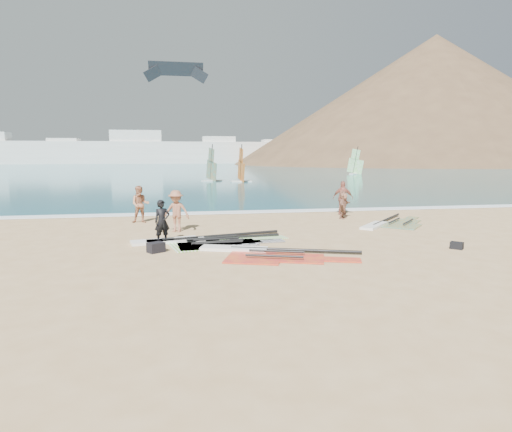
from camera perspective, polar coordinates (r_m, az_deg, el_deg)
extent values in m
plane|color=tan|center=(14.57, 8.58, -5.98)|extent=(300.00, 300.00, 0.00)
cube|color=#0D475B|center=(145.49, -8.28, 6.78)|extent=(300.00, 240.00, 0.06)
cube|color=white|center=(26.32, 0.05, 0.49)|extent=(300.00, 1.20, 0.04)
cube|color=white|center=(164.10, -15.58, 8.14)|extent=(160.00, 8.00, 8.00)
cube|color=white|center=(168.31, -24.16, 7.89)|extent=(10.00, 7.00, 9.00)
cube|color=white|center=(164.12, -15.60, 8.83)|extent=(18.00, 7.00, 12.00)
cube|color=white|center=(164.03, -4.98, 8.75)|extent=(12.00, 7.00, 10.00)
cube|color=white|center=(168.10, 3.64, 8.59)|extent=(16.00, 7.00, 9.00)
cube|color=white|center=(173.90, 10.13, 8.79)|extent=(10.00, 7.00, 11.00)
cone|color=brown|center=(169.08, 22.12, 6.46)|extent=(143.00, 143.00, 45.00)
cone|color=brown|center=(197.61, 29.25, 6.19)|extent=(70.00, 70.00, 28.00)
cube|color=#28282A|center=(16.94, -7.40, -3.88)|extent=(1.94, 2.11, 0.04)
cube|color=#28282A|center=(17.22, -2.23, -3.61)|extent=(1.48, 1.40, 0.04)
cube|color=#28282A|center=(17.55, 1.82, -3.39)|extent=(1.22, 0.70, 0.04)
cylinder|color=black|center=(17.98, -3.79, -2.85)|extent=(4.48, 0.54, 0.11)
cylinder|color=black|center=(17.35, -5.33, -3.08)|extent=(1.86, 0.26, 0.08)
cylinder|color=black|center=(16.69, -4.91, -3.53)|extent=(1.86, 0.26, 0.08)
cube|color=white|center=(17.69, -10.63, -3.30)|extent=(2.39, 0.86, 0.12)
cube|color=#75D33B|center=(17.05, -8.01, -3.81)|extent=(2.48, 2.65, 0.04)
cube|color=#75D33B|center=(17.59, -2.34, -3.36)|extent=(1.86, 1.78, 0.04)
cube|color=#75D33B|center=(18.15, 1.97, -3.00)|extent=(1.47, 0.96, 0.04)
cylinder|color=black|center=(18.40, -4.45, -2.61)|extent=(5.06, 1.29, 0.12)
cylinder|color=black|center=(17.60, -5.88, -2.92)|extent=(2.10, 0.57, 0.09)
cylinder|color=black|center=(16.87, -5.09, -3.40)|extent=(2.10, 0.57, 0.09)
cube|color=white|center=(17.78, -12.02, -3.28)|extent=(2.79, 1.32, 0.12)
cube|color=orange|center=(22.48, 18.34, -1.23)|extent=(2.69, 2.68, 0.04)
cube|color=orange|center=(24.01, 19.31, -0.69)|extent=(1.90, 1.91, 0.04)
cube|color=orange|center=(25.26, 20.00, -0.30)|extent=(1.26, 1.29, 0.04)
cylinder|color=black|center=(23.93, 17.05, -0.42)|extent=(3.21, 3.44, 0.11)
cylinder|color=black|center=(23.21, 17.96, -0.57)|extent=(1.35, 1.45, 0.08)
cylinder|color=black|center=(23.04, 19.63, -0.71)|extent=(1.35, 1.45, 0.08)
cube|color=white|center=(21.86, 15.47, -1.26)|extent=(2.11, 2.20, 0.12)
cube|color=red|center=(14.93, -0.16, -5.46)|extent=(2.42, 2.55, 0.04)
cube|color=red|center=(14.78, 6.21, -5.66)|extent=(1.80, 1.74, 0.04)
cube|color=red|center=(14.78, 11.44, -5.77)|extent=(1.37, 0.98, 0.04)
cylinder|color=black|center=(15.68, 5.23, -4.53)|extent=(4.54, 1.63, 0.11)
cylinder|color=black|center=(15.16, 2.76, -4.72)|extent=(1.89, 0.71, 0.08)
cylinder|color=black|center=(14.46, 2.46, -5.36)|extent=(1.89, 0.71, 0.08)
cube|color=white|center=(15.98, -2.95, -4.41)|extent=(2.56, 1.43, 0.12)
cube|color=black|center=(16.08, -13.19, -4.10)|extent=(0.71, 0.66, 0.36)
cube|color=black|center=(17.91, 25.20, -3.58)|extent=(0.53, 0.53, 0.27)
imported|color=black|center=(17.56, -12.40, -0.73)|extent=(0.75, 0.62, 1.75)
imported|color=#B37452|center=(23.05, -15.18, 1.51)|extent=(0.96, 0.75, 1.93)
imported|color=#985E45|center=(19.98, -10.60, 0.65)|extent=(1.41, 1.09, 1.93)
imported|color=#A95F4D|center=(25.70, 11.51, 2.37)|extent=(1.26, 0.88, 1.99)
imported|color=#A67159|center=(24.19, 11.54, 1.48)|extent=(1.23, 1.42, 1.55)
cube|color=white|center=(56.16, -5.94, 4.70)|extent=(2.76, 1.69, 0.15)
cube|color=#D95C11|center=(56.09, -5.96, 6.02)|extent=(1.24, 3.06, 2.90)
cube|color=#D95C11|center=(56.05, -5.99, 8.05)|extent=(0.72, 1.73, 2.01)
cylinder|color=black|center=(56.06, -5.98, 7.15)|extent=(0.44, 0.89, 4.60)
cube|color=white|center=(54.60, -1.99, 4.64)|extent=(2.73, 1.12, 0.15)
cube|color=#BF360C|center=(54.53, -2.00, 5.99)|extent=(0.49, 3.22, 2.89)
cube|color=#BF360C|center=(54.49, -2.01, 8.08)|extent=(0.30, 1.82, 2.01)
cylinder|color=black|center=(54.50, -2.00, 7.15)|extent=(0.23, 0.92, 4.58)
cube|color=white|center=(77.63, 13.07, 5.51)|extent=(2.64, 2.25, 0.16)
cube|color=#4BC72F|center=(77.58, 13.10, 6.48)|extent=(2.04, 2.70, 2.96)
cube|color=#4BC72F|center=(77.55, 13.15, 7.98)|extent=(1.17, 1.53, 2.05)
cylinder|color=black|center=(77.56, 13.12, 7.32)|extent=(0.65, 0.82, 4.69)
cube|color=black|center=(59.60, -10.61, 18.73)|extent=(7.01, 0.95, 1.70)
cube|color=black|center=(59.54, -13.63, 17.97)|extent=(2.40, 0.75, 2.16)
cube|color=black|center=(59.57, -7.56, 18.12)|extent=(2.40, 0.74, 2.16)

